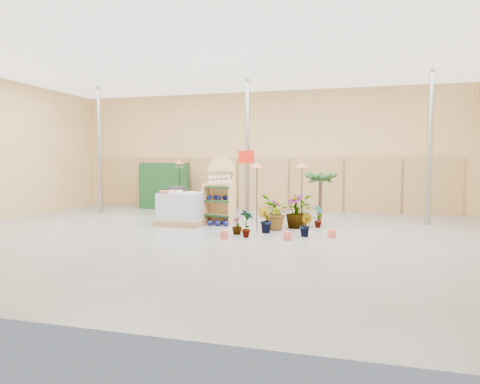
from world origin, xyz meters
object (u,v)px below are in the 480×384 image
object	(u,v)px
display_shelf	(221,193)
potted_plant_2	(275,212)
pallet_stack	(182,209)
bird_table_front	(257,167)

from	to	relation	value
display_shelf	potted_plant_2	size ratio (longest dim) A/B	2.09
pallet_stack	bird_table_front	size ratio (longest dim) A/B	0.74
pallet_stack	potted_plant_2	xyz separation A→B (m)	(2.82, -0.22, 0.00)
bird_table_front	potted_plant_2	bearing A→B (deg)	37.61
display_shelf	bird_table_front	bearing A→B (deg)	-30.51
bird_table_front	potted_plant_2	distance (m)	1.34
display_shelf	bird_table_front	world-z (taller)	display_shelf
display_shelf	potted_plant_2	bearing A→B (deg)	-14.58
potted_plant_2	bird_table_front	bearing A→B (deg)	-142.39
pallet_stack	potted_plant_2	world-z (taller)	pallet_stack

